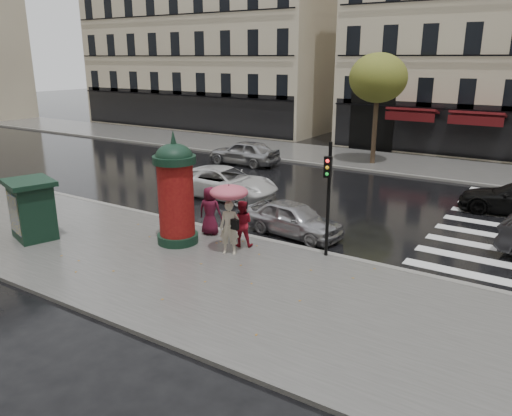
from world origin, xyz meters
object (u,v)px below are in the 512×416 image
Objects in this scene: man_burgundy at (210,211)px; newsstand at (32,208)px; morris_column at (176,190)px; car_far_silver at (244,152)px; woman_red at (242,223)px; car_silver at (294,219)px; car_white at (224,183)px; woman_umbrella at (229,208)px; traffic_light at (328,189)px.

man_burgundy is 6.31m from newsstand.
morris_column reaches higher than newsstand.
car_far_silver is at bearing -75.30° from man_burgundy.
man_burgundy is at bearing -39.84° from woman_red.
man_burgundy is 3.11m from car_silver.
newsstand is 8.71m from car_white.
woman_umbrella is 2.18m from morris_column.
car_far_silver is at bearing -83.23° from woman_red.
car_silver is (7.58, 5.53, -0.57)m from newsstand.
traffic_light reaches higher than woman_red.
car_far_silver is at bearing 49.94° from car_silver.
woman_umbrella is at bearing 131.77° from man_burgundy.
morris_column reaches higher than woman_red.
car_silver is (2.94, 3.10, -1.36)m from morris_column.
woman_red is 0.36× the size of car_far_silver.
car_far_silver is (-10.65, 11.08, -1.63)m from traffic_light.
car_far_silver is (-7.82, 11.79, -0.17)m from woman_red.
newsstand reaches higher than car_silver.
man_burgundy is at bearing 145.50° from woman_umbrella.
woman_umbrella is 1.11m from woman_red.
man_burgundy is 0.40× the size of car_far_silver.
car_white is at bearing 69.41° from car_silver.
woman_red reaches higher than car_white.
woman_umbrella is 1.12× the size of newsstand.
morris_column is 6.52m from car_white.
woman_umbrella is 0.54× the size of car_far_silver.
woman_umbrella is 0.61× the size of morris_column.
car_far_silver is (-3.42, 6.76, 0.04)m from car_white.
woman_umbrella is 3.26m from car_silver.
newsstand is (-5.08, -3.73, 0.21)m from man_burgundy.
woman_umbrella is at bearing -145.97° from car_white.
traffic_light is (2.83, 0.71, 1.47)m from woman_red.
man_burgundy is 5.41m from car_white.
man_burgundy is 0.34× the size of car_white.
woman_red is at bearing -165.93° from traffic_light.
woman_umbrella reaches higher than woman_red.
woman_umbrella is 0.63× the size of car_silver.
car_white reaches higher than car_silver.
traffic_light reaches higher than car_far_silver.
car_silver is (0.79, 2.98, -1.05)m from woman_umbrella.
woman_umbrella reaches higher than car_far_silver.
morris_column is at bearing -162.20° from car_white.
man_burgundy is 4.70m from traffic_light.
car_silver is (-1.97, 1.47, -1.74)m from traffic_light.
woman_umbrella is 14.89m from car_far_silver.
traffic_light reaches higher than woman_umbrella.
morris_column is 5.20m from traffic_light.
morris_column is 0.76× the size of car_white.
woman_umbrella reaches higher than car_silver.
traffic_light is at bearing 167.29° from woman_red.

